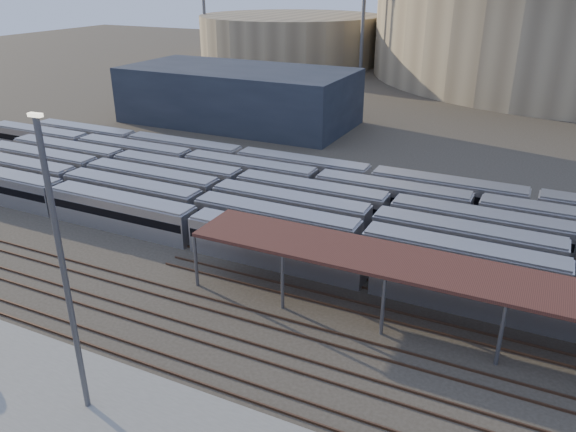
# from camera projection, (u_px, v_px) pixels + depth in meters

# --- Properties ---
(ground) EXTENTS (420.00, 420.00, 0.00)m
(ground) POSITION_uv_depth(u_px,v_px,m) (269.00, 314.00, 46.43)
(ground) COLOR #383026
(ground) RESTS_ON ground
(apron) EXTENTS (50.00, 9.00, 0.20)m
(apron) POSITION_uv_depth(u_px,v_px,m) (93.00, 411.00, 35.99)
(apron) COLOR gray
(apron) RESTS_ON ground
(subway_trains) EXTENTS (124.32, 23.90, 3.60)m
(subway_trains) POSITION_uv_depth(u_px,v_px,m) (362.00, 217.00, 60.33)
(subway_trains) COLOR silver
(subway_trains) RESTS_ON ground
(inspection_shed) EXTENTS (60.30, 6.00, 5.30)m
(inspection_shed) POSITION_uv_depth(u_px,v_px,m) (576.00, 301.00, 38.99)
(inspection_shed) COLOR #5A5A5F
(inspection_shed) RESTS_ON ground
(empty_tracks) EXTENTS (170.00, 9.62, 0.18)m
(empty_tracks) POSITION_uv_depth(u_px,v_px,m) (239.00, 346.00, 42.27)
(empty_tracks) COLOR #4C3323
(empty_tracks) RESTS_ON ground
(secondary_arena) EXTENTS (56.00, 56.00, 14.00)m
(secondary_arena) POSITION_uv_depth(u_px,v_px,m) (291.00, 38.00, 174.90)
(secondary_arena) COLOR gray
(secondary_arena) RESTS_ON ground
(service_building) EXTENTS (42.00, 20.00, 10.00)m
(service_building) POSITION_uv_depth(u_px,v_px,m) (238.00, 96.00, 103.80)
(service_building) COLOR #1E232D
(service_building) RESTS_ON ground
(yard_light_pole) EXTENTS (0.82, 0.36, 19.14)m
(yard_light_pole) POSITION_uv_depth(u_px,v_px,m) (64.00, 275.00, 32.53)
(yard_light_pole) COLOR #5A5A5F
(yard_light_pole) RESTS_ON apron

